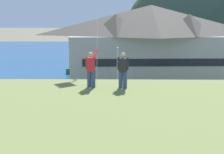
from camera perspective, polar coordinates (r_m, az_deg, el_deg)
name	(u,v)px	position (r m, az deg, el deg)	size (l,w,h in m)	color
ground_plane	(101,146)	(21.99, -2.53, -15.28)	(600.00, 600.00, 0.00)	#66604C
parking_lot_pad	(104,122)	(26.48, -1.89, -10.08)	(40.00, 20.00, 0.10)	slate
bay_water	(112,53)	(80.04, -0.01, 5.42)	(360.00, 84.00, 0.03)	navy
far_hill_west_ridge	(219,39)	(146.99, 22.96, 7.80)	(91.92, 50.84, 60.83)	#2D3D33
harbor_lodge	(150,43)	(41.20, 8.58, 7.59)	(26.35, 12.23, 12.56)	#999E99
storage_shed_waterside	(108,69)	(42.61, -1.01, 1.83)	(5.45, 4.59, 4.28)	beige
wharf_dock	(91,66)	(55.32, -4.66, 2.38)	(3.20, 14.47, 0.70)	#70604C
moored_boat_wharfside	(74,68)	(52.21, -8.62, 2.06)	(2.09, 6.02, 2.16)	#23564C
moored_boat_outer_mooring	(106,67)	(52.05, -1.46, 2.17)	(2.24, 5.68, 2.16)	#A8A399
parked_car_lone_by_shed	(216,105)	(30.70, 22.41, -5.79)	(4.35, 2.36, 1.82)	black
parked_car_corner_spot	(147,132)	(22.02, 7.90, -12.26)	(4.24, 2.13, 1.82)	silver
parked_car_mid_row_near	(102,107)	(27.78, -2.35, -6.71)	(4.29, 2.22, 1.82)	black
parked_car_back_row_left	(23,129)	(23.78, -19.38, -10.94)	(4.22, 2.09, 1.82)	navy
parking_light_pole	(117,72)	(30.55, 1.25, 1.10)	(0.24, 0.78, 7.01)	#ADADB2
person_kite_flyer	(91,68)	(12.41, -4.75, 1.98)	(0.60, 0.62, 1.86)	#384770
person_companion	(123,69)	(12.25, 2.48, 1.79)	(0.54, 0.40, 1.74)	#384770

